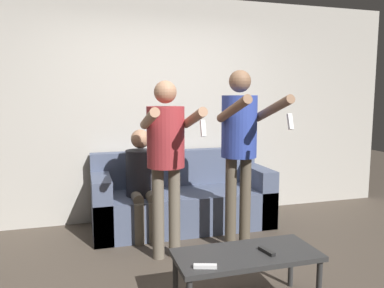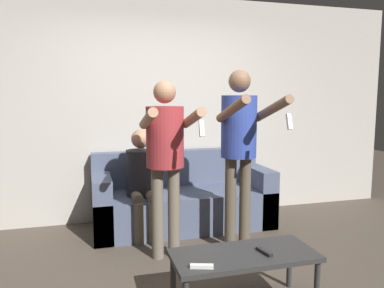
{
  "view_description": "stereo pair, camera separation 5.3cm",
  "coord_description": "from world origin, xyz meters",
  "px_view_note": "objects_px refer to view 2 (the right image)",
  "views": [
    {
      "loc": [
        -0.87,
        -2.74,
        1.5
      ],
      "look_at": [
        0.2,
        0.94,
        1.02
      ],
      "focal_mm": 35.0,
      "sensor_mm": 36.0,
      "label": 1
    },
    {
      "loc": [
        -0.82,
        -2.75,
        1.5
      ],
      "look_at": [
        0.2,
        0.94,
        1.02
      ],
      "focal_mm": 35.0,
      "sensor_mm": 36.0,
      "label": 2
    }
  ],
  "objects_px": {
    "couch": "(182,201)",
    "coffee_table": "(244,259)",
    "person_seated": "(142,177)",
    "remote_far": "(264,252)",
    "remote_near": "(202,266)",
    "person_standing_right": "(240,138)",
    "person_standing_left": "(166,148)"
  },
  "relations": [
    {
      "from": "couch",
      "to": "coffee_table",
      "type": "xyz_separation_m",
      "value": [
        -0.0,
        -1.8,
        0.07
      ]
    },
    {
      "from": "person_standing_left",
      "to": "coffee_table",
      "type": "height_order",
      "value": "person_standing_left"
    },
    {
      "from": "couch",
      "to": "remote_near",
      "type": "height_order",
      "value": "couch"
    },
    {
      "from": "remote_near",
      "to": "remote_far",
      "type": "relative_size",
      "value": 1.0
    },
    {
      "from": "person_standing_right",
      "to": "person_standing_left",
      "type": "bearing_deg",
      "value": 179.57
    },
    {
      "from": "person_standing_right",
      "to": "remote_near",
      "type": "bearing_deg",
      "value": -122.7
    },
    {
      "from": "person_seated",
      "to": "remote_far",
      "type": "distance_m",
      "value": 1.81
    },
    {
      "from": "person_standing_right",
      "to": "person_seated",
      "type": "height_order",
      "value": "person_standing_right"
    },
    {
      "from": "remote_far",
      "to": "couch",
      "type": "bearing_deg",
      "value": 94.12
    },
    {
      "from": "person_standing_right",
      "to": "remote_near",
      "type": "relative_size",
      "value": 11.39
    },
    {
      "from": "person_standing_right",
      "to": "remote_far",
      "type": "distance_m",
      "value": 1.25
    },
    {
      "from": "remote_far",
      "to": "remote_near",
      "type": "bearing_deg",
      "value": -168.31
    },
    {
      "from": "person_standing_left",
      "to": "couch",
      "type": "bearing_deg",
      "value": 66.27
    },
    {
      "from": "person_standing_right",
      "to": "coffee_table",
      "type": "height_order",
      "value": "person_standing_right"
    },
    {
      "from": "coffee_table",
      "to": "couch",
      "type": "bearing_deg",
      "value": 89.95
    },
    {
      "from": "person_standing_left",
      "to": "person_seated",
      "type": "height_order",
      "value": "person_standing_left"
    },
    {
      "from": "couch",
      "to": "coffee_table",
      "type": "relative_size",
      "value": 1.98
    },
    {
      "from": "person_seated",
      "to": "remote_far",
      "type": "relative_size",
      "value": 7.48
    },
    {
      "from": "person_standing_left",
      "to": "remote_far",
      "type": "distance_m",
      "value": 1.29
    },
    {
      "from": "person_standing_right",
      "to": "person_seated",
      "type": "distance_m",
      "value": 1.18
    },
    {
      "from": "couch",
      "to": "person_standing_right",
      "type": "bearing_deg",
      "value": -66.39
    },
    {
      "from": "person_seated",
      "to": "person_standing_right",
      "type": "bearing_deg",
      "value": -38.22
    },
    {
      "from": "person_standing_right",
      "to": "person_seated",
      "type": "xyz_separation_m",
      "value": [
        -0.85,
        0.67,
        -0.48
      ]
    },
    {
      "from": "person_standing_left",
      "to": "coffee_table",
      "type": "distance_m",
      "value": 1.24
    },
    {
      "from": "person_seated",
      "to": "coffee_table",
      "type": "height_order",
      "value": "person_seated"
    },
    {
      "from": "remote_near",
      "to": "coffee_table",
      "type": "bearing_deg",
      "value": 22.3
    },
    {
      "from": "remote_far",
      "to": "person_standing_right",
      "type": "bearing_deg",
      "value": 77.35
    },
    {
      "from": "person_seated",
      "to": "remote_far",
      "type": "height_order",
      "value": "person_seated"
    },
    {
      "from": "couch",
      "to": "person_seated",
      "type": "relative_size",
      "value": 1.76
    },
    {
      "from": "person_standing_right",
      "to": "person_seated",
      "type": "relative_size",
      "value": 1.52
    },
    {
      "from": "person_standing_left",
      "to": "remote_near",
      "type": "relative_size",
      "value": 10.71
    },
    {
      "from": "person_standing_right",
      "to": "person_seated",
      "type": "bearing_deg",
      "value": 141.78
    }
  ]
}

